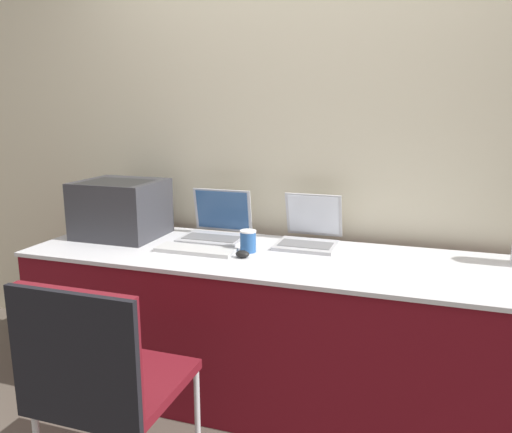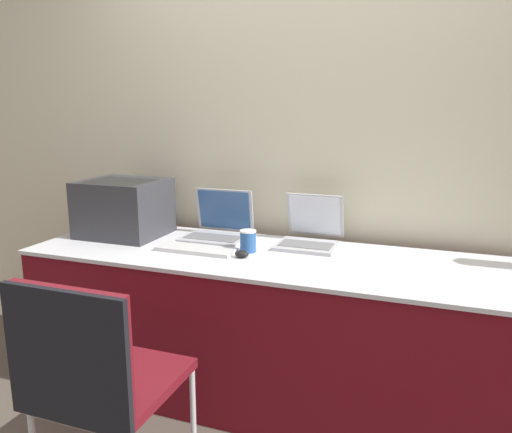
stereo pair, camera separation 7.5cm
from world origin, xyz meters
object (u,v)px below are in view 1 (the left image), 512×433
at_px(printer, 121,207).
at_px(laptop_left, 216,228).
at_px(chair, 98,373).
at_px(external_keyboard, 196,250).
at_px(laptop_right, 309,234).
at_px(mouse, 242,254).
at_px(coffee_cup, 248,241).

bearing_deg(printer, laptop_left, 13.50).
bearing_deg(chair, external_keyboard, 92.17).
bearing_deg(laptop_right, chair, -111.62).
relative_size(laptop_left, laptop_right, 1.00).
height_order(mouse, chair, chair).
distance_m(printer, mouse, 0.83).
height_order(laptop_left, mouse, laptop_left).
bearing_deg(mouse, chair, -104.69).
relative_size(laptop_right, external_keyboard, 0.85).
height_order(laptop_left, chair, laptop_left).
bearing_deg(coffee_cup, chair, -102.70).
xyz_separation_m(laptop_right, mouse, (-0.25, -0.34, -0.04)).
relative_size(printer, mouse, 6.45).
distance_m(mouse, chair, 0.91).
bearing_deg(coffee_cup, printer, 174.59).
bearing_deg(laptop_left, coffee_cup, -37.83).
xyz_separation_m(laptop_left, coffee_cup, (0.26, -0.20, -0.00)).
xyz_separation_m(printer, mouse, (0.79, -0.18, -0.15)).
bearing_deg(coffee_cup, laptop_left, 142.17).
xyz_separation_m(laptop_right, external_keyboard, (-0.51, -0.32, -0.05)).
height_order(printer, coffee_cup, printer).
distance_m(laptop_right, mouse, 0.43).
relative_size(printer, laptop_right, 1.29).
relative_size(coffee_cup, chair, 0.12).
xyz_separation_m(laptop_left, mouse, (0.27, -0.31, -0.04)).
distance_m(laptop_left, mouse, 0.41).
distance_m(laptop_right, coffee_cup, 0.35).
distance_m(coffee_cup, chair, 1.02).
bearing_deg(printer, coffee_cup, -5.41).
bearing_deg(mouse, external_keyboard, 175.78).
relative_size(laptop_right, coffee_cup, 3.11).
bearing_deg(external_keyboard, mouse, -4.22).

